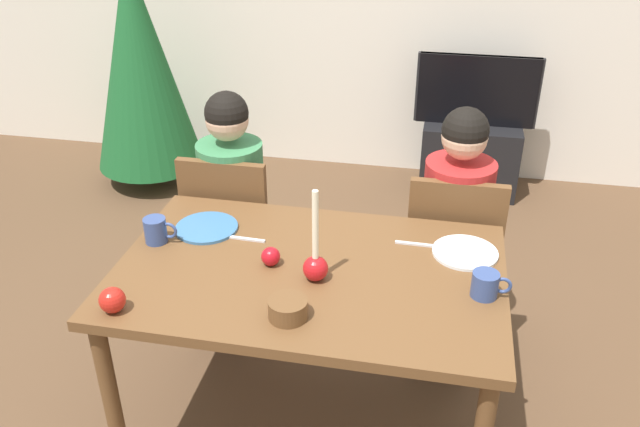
# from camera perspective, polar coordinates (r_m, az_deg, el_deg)

# --- Properties ---
(ground_plane) EXTENTS (7.68, 7.68, 0.00)m
(ground_plane) POSITION_cam_1_polar(r_m,az_deg,el_deg) (2.86, -0.82, -17.41)
(ground_plane) COLOR brown
(dining_table) EXTENTS (1.40, 0.90, 0.75)m
(dining_table) POSITION_cam_1_polar(r_m,az_deg,el_deg) (2.42, -0.93, -6.47)
(dining_table) COLOR brown
(dining_table) RESTS_ON ground
(chair_left) EXTENTS (0.40, 0.40, 0.90)m
(chair_left) POSITION_cam_1_polar(r_m,az_deg,el_deg) (3.12, -7.61, -1.32)
(chair_left) COLOR brown
(chair_left) RESTS_ON ground
(chair_right) EXTENTS (0.40, 0.40, 0.90)m
(chair_right) POSITION_cam_1_polar(r_m,az_deg,el_deg) (2.98, 11.39, -3.25)
(chair_right) COLOR brown
(chair_right) RESTS_ON ground
(person_left_child) EXTENTS (0.30, 0.30, 1.17)m
(person_left_child) POSITION_cam_1_polar(r_m,az_deg,el_deg) (3.11, -7.50, -0.11)
(person_left_child) COLOR #33384C
(person_left_child) RESTS_ON ground
(person_right_child) EXTENTS (0.30, 0.30, 1.17)m
(person_right_child) POSITION_cam_1_polar(r_m,az_deg,el_deg) (2.97, 11.51, -1.98)
(person_right_child) COLOR #33384C
(person_right_child) RESTS_ON ground
(tv_stand) EXTENTS (0.64, 0.40, 0.48)m
(tv_stand) POSITION_cam_1_polar(r_m,az_deg,el_deg) (4.61, 12.84, 4.84)
(tv_stand) COLOR black
(tv_stand) RESTS_ON ground
(tv) EXTENTS (0.79, 0.05, 0.46)m
(tv) POSITION_cam_1_polar(r_m,az_deg,el_deg) (4.45, 13.50, 10.37)
(tv) COLOR black
(tv) RESTS_ON tv_stand
(christmas_tree) EXTENTS (0.73, 0.73, 1.63)m
(christmas_tree) POSITION_cam_1_polar(r_m,az_deg,el_deg) (4.58, -15.43, 12.45)
(christmas_tree) COLOR brown
(christmas_tree) RESTS_ON ground
(candle_centerpiece) EXTENTS (0.09, 0.09, 0.35)m
(candle_centerpiece) POSITION_cam_1_polar(r_m,az_deg,el_deg) (2.28, -0.40, -4.26)
(candle_centerpiece) COLOR red
(candle_centerpiece) RESTS_ON dining_table
(plate_left) EXTENTS (0.25, 0.25, 0.01)m
(plate_left) POSITION_cam_1_polar(r_m,az_deg,el_deg) (2.65, -9.83, -1.22)
(plate_left) COLOR teal
(plate_left) RESTS_ON dining_table
(plate_right) EXTENTS (0.24, 0.24, 0.01)m
(plate_right) POSITION_cam_1_polar(r_m,az_deg,el_deg) (2.51, 12.50, -3.33)
(plate_right) COLOR silver
(plate_right) RESTS_ON dining_table
(mug_left) EXTENTS (0.13, 0.09, 0.10)m
(mug_left) POSITION_cam_1_polar(r_m,az_deg,el_deg) (2.58, -14.05, -1.43)
(mug_left) COLOR #33477F
(mug_left) RESTS_ON dining_table
(mug_right) EXTENTS (0.13, 0.09, 0.09)m
(mug_right) POSITION_cam_1_polar(r_m,az_deg,el_deg) (2.28, 14.23, -6.02)
(mug_right) COLOR #33477F
(mug_right) RESTS_ON dining_table
(fork_left) EXTENTS (0.18, 0.02, 0.01)m
(fork_left) POSITION_cam_1_polar(r_m,az_deg,el_deg) (2.56, -6.73, -2.18)
(fork_left) COLOR silver
(fork_left) RESTS_ON dining_table
(fork_right) EXTENTS (0.18, 0.02, 0.01)m
(fork_right) POSITION_cam_1_polar(r_m,az_deg,el_deg) (2.54, 8.58, -2.68)
(fork_right) COLOR silver
(fork_right) RESTS_ON dining_table
(bowl_walnuts) EXTENTS (0.13, 0.13, 0.07)m
(bowl_walnuts) POSITION_cam_1_polar(r_m,az_deg,el_deg) (2.13, -2.81, -8.28)
(bowl_walnuts) COLOR brown
(bowl_walnuts) RESTS_ON dining_table
(apple_near_candle) EXTENTS (0.07, 0.07, 0.07)m
(apple_near_candle) POSITION_cam_1_polar(r_m,az_deg,el_deg) (2.39, -4.28, -3.68)
(apple_near_candle) COLOR #B3111B
(apple_near_candle) RESTS_ON dining_table
(apple_by_left_plate) EXTENTS (0.09, 0.09, 0.09)m
(apple_by_left_plate) POSITION_cam_1_polar(r_m,az_deg,el_deg) (2.25, -17.62, -7.19)
(apple_by_left_plate) COLOR #B51E16
(apple_by_left_plate) RESTS_ON dining_table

